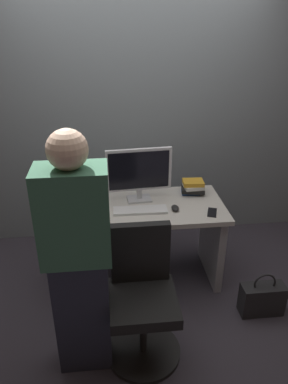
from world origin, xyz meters
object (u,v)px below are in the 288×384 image
office_chair (142,300)px  cell_phone (212,212)px  person_at_desk (78,260)px  mouse (175,208)px  cup_near_keyboard (80,214)px  desk (143,229)px  monitor (139,172)px  book_stack (193,187)px  handbag (262,299)px  keyboard (140,210)px  cup_by_monitor (88,194)px

office_chair → cell_phone: office_chair is taller
person_at_desk → mouse: (0.73, 0.74, -0.10)m
mouse → cup_near_keyboard: 0.75m
desk → cup_near_keyboard: cup_near_keyboard is taller
cell_phone → monitor: bearing=171.3°
mouse → person_at_desk: bearing=-134.6°
desk → book_stack: 0.57m
book_stack → handbag: 1.06m
desk → keyboard: 0.26m
monitor → handbag: size_ratio=1.43×
monitor → handbag: bearing=-35.6°
mouse → cup_by_monitor: bearing=157.7°
keyboard → cup_by_monitor: 0.51m
cup_by_monitor → cell_phone: bearing=-20.5°
keyboard → mouse: 0.28m
keyboard → handbag: (0.91, -0.45, -0.60)m
desk → handbag: (0.88, -0.54, -0.36)m
office_chair → keyboard: (0.06, 0.68, 0.31)m
keyboard → mouse: size_ratio=4.30×
book_stack → cell_phone: bearing=-77.6°
handbag → desk: bearing=148.4°
cup_near_keyboard → handbag: (1.38, -0.36, -0.64)m
person_at_desk → book_stack: person_at_desk is taller
person_at_desk → monitor: person_at_desk is taller
mouse → cell_phone: 0.29m
cup_by_monitor → handbag: cup_by_monitor is taller
cup_by_monitor → office_chair: bearing=-69.1°
keyboard → office_chair: bearing=-93.3°
desk → cell_phone: (0.53, -0.18, 0.23)m
desk → handbag: size_ratio=3.53×
office_chair → handbag: bearing=13.3°
desk → monitor: bearing=102.6°
office_chair → cell_phone: size_ratio=6.53×
cup_near_keyboard → desk: bearing=20.0°
desk → office_chair: (-0.09, -0.77, -0.07)m
desk → book_stack: bearing=21.2°
book_stack → cell_phone: 0.37m
monitor → mouse: 0.42m
person_at_desk → handbag: person_at_desk is taller
office_chair → monitor: 1.04m
handbag → office_chair: bearing=-166.7°
office_chair → cup_near_keyboard: (-0.41, 0.59, 0.35)m
person_at_desk → cup_by_monitor: 1.03m
monitor → cup_by_monitor: size_ratio=6.62×
cup_near_keyboard → cell_phone: 1.03m
book_stack → person_at_desk: bearing=-132.7°
office_chair → monitor: bearing=85.7°
cell_phone → office_chair: bearing=-117.7°
mouse → book_stack: book_stack is taller
handbag → monitor: bearing=144.4°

